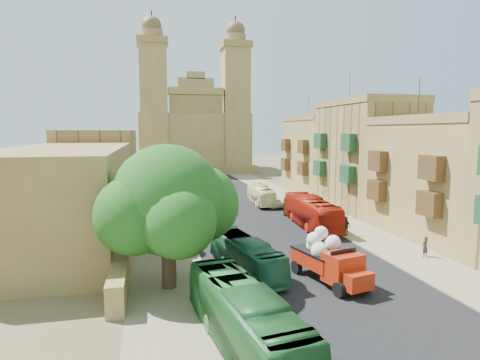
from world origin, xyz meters
name	(u,v)px	position (x,y,z in m)	size (l,w,h in m)	color
ground	(336,299)	(0.00, 0.00, 0.00)	(260.00, 260.00, 0.00)	brown
road_surface	(233,206)	(0.00, 30.00, 0.01)	(14.00, 140.00, 0.01)	black
sidewalk_east	(301,204)	(9.50, 30.00, 0.01)	(5.00, 140.00, 0.01)	#7F7253
sidewalk_west	(160,210)	(-9.50, 30.00, 0.01)	(5.00, 140.00, 0.01)	#7F7253
kerb_east	(284,204)	(7.00, 30.00, 0.06)	(0.25, 140.00, 0.12)	#7F7253
kerb_west	(180,208)	(-7.00, 30.00, 0.06)	(0.25, 140.00, 0.12)	#7F7253
townhouse_b	(443,177)	(15.95, 11.00, 5.66)	(9.00, 14.00, 14.90)	olive
townhouse_c	(365,155)	(15.95, 25.00, 6.91)	(9.00, 14.00, 17.40)	olive
townhouse_d	(319,154)	(15.95, 39.00, 6.16)	(9.00, 14.00, 15.90)	olive
west_wall	(132,221)	(-12.50, 20.00, 0.90)	(1.00, 40.00, 1.80)	olive
west_building_low	(67,193)	(-18.00, 18.00, 4.20)	(10.00, 28.00, 8.40)	brown
west_building_mid	(101,163)	(-18.00, 44.00, 5.00)	(10.00, 22.00, 10.00)	olive
church	(194,133)	(0.00, 78.61, 9.52)	(28.00, 22.50, 36.30)	olive
ficus_tree	(169,204)	(-9.42, 4.01, 5.38)	(9.11, 8.38, 9.11)	#3C2B1E
street_tree_a	(158,215)	(-10.00, 12.00, 3.02)	(2.94, 2.94, 4.52)	#3C2B1E
street_tree_b	(156,194)	(-10.00, 24.00, 2.92)	(2.85, 2.85, 4.38)	#3C2B1E
street_tree_c	(155,177)	(-10.00, 36.00, 3.56)	(3.45, 3.45, 5.31)	#3C2B1E
street_tree_d	(154,170)	(-10.00, 48.00, 3.31)	(3.22, 3.22, 4.95)	#3C2B1E
red_truck	(329,259)	(0.80, 2.65, 1.56)	(3.62, 6.39, 3.54)	#A3210C
olive_pickup	(294,204)	(6.50, 24.78, 1.05)	(4.00, 5.67, 2.15)	#334B1C
bus_green_south	(244,318)	(-6.50, -4.12, 1.47)	(2.47, 10.57, 2.94)	#1F5F29
bus_green_north	(245,255)	(-4.18, 5.48, 1.25)	(2.10, 8.99, 2.51)	#216743
bus_red_east	(311,212)	(5.61, 17.24, 1.54)	(2.59, 11.08, 3.09)	#9D1809
bus_cream_east	(261,195)	(4.00, 30.97, 1.25)	(2.11, 9.00, 2.51)	beige
car_blue_a	(227,239)	(-4.25, 12.03, 0.65)	(1.53, 3.81, 1.30)	#3667B0
car_white_a	(221,207)	(-2.24, 26.55, 0.71)	(1.51, 4.33, 1.43)	silver
car_cream	(271,202)	(4.82, 28.69, 0.64)	(2.11, 4.58, 1.27)	beige
car_dkblue	(211,192)	(-1.68, 38.66, 0.63)	(1.78, 4.37, 1.27)	#101347
car_white_b	(223,190)	(0.50, 40.97, 0.64)	(1.52, 3.77, 1.28)	silver
car_blue_b	(197,182)	(-2.33, 52.52, 0.61)	(1.30, 3.72, 1.23)	#486DC6
pedestrian_a	(425,247)	(10.51, 5.96, 0.81)	(0.59, 0.39, 1.63)	#29262E
pedestrian_c	(346,226)	(7.50, 13.32, 0.92)	(1.08, 0.45, 1.85)	#2A2A31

